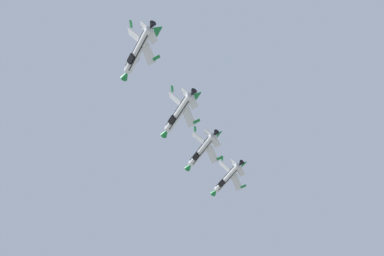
{
  "coord_description": "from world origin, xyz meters",
  "views": [
    {
      "loc": [
        0.61,
        -6.85,
        1.77
      ],
      "look_at": [
        11.97,
        80.11,
        80.68
      ],
      "focal_mm": 47.81,
      "sensor_mm": 36.0,
      "label": 1
    }
  ],
  "objects_px": {
    "fighter_jet_lead": "(227,178)",
    "fighter_jet_left_outer": "(138,52)",
    "fighter_jet_right_wing": "(178,114)",
    "fighter_jet_left_wing": "(202,151)"
  },
  "relations": [
    {
      "from": "fighter_jet_lead",
      "to": "fighter_jet_left_wing",
      "type": "distance_m",
      "value": 15.35
    },
    {
      "from": "fighter_jet_lead",
      "to": "fighter_jet_left_outer",
      "type": "distance_m",
      "value": 48.75
    },
    {
      "from": "fighter_jet_right_wing",
      "to": "fighter_jet_left_outer",
      "type": "xyz_separation_m",
      "value": [
        -9.81,
        -14.38,
        2.39
      ]
    },
    {
      "from": "fighter_jet_left_wing",
      "to": "fighter_jet_left_outer",
      "type": "height_order",
      "value": "fighter_jet_left_outer"
    },
    {
      "from": "fighter_jet_right_wing",
      "to": "fighter_jet_left_outer",
      "type": "height_order",
      "value": "fighter_jet_left_outer"
    },
    {
      "from": "fighter_jet_left_wing",
      "to": "fighter_jet_right_wing",
      "type": "distance_m",
      "value": 16.28
    },
    {
      "from": "fighter_jet_lead",
      "to": "fighter_jet_left_outer",
      "type": "height_order",
      "value": "fighter_jet_lead"
    },
    {
      "from": "fighter_jet_lead",
      "to": "fighter_jet_left_wing",
      "type": "xyz_separation_m",
      "value": [
        -8.72,
        -12.53,
        -1.6
      ]
    },
    {
      "from": "fighter_jet_right_wing",
      "to": "fighter_jet_left_wing",
      "type": "bearing_deg",
      "value": 44.66
    },
    {
      "from": "fighter_jet_left_wing",
      "to": "fighter_jet_left_outer",
      "type": "bearing_deg",
      "value": -139.26
    }
  ]
}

